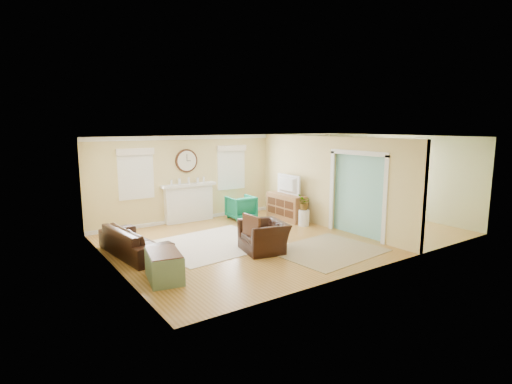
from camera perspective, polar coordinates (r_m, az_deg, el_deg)
floor at (r=10.78m, az=4.44°, el=-6.12°), size 9.00×9.00×0.00m
wall_back at (r=12.96m, az=-3.85°, el=2.39°), size 9.00×0.02×2.60m
wall_front at (r=8.43m, az=17.46°, el=-1.87°), size 9.00×0.02×2.60m
wall_left at (r=8.47m, az=-19.88°, el=-1.95°), size 0.02×6.00×2.60m
wall_right at (r=13.77m, az=19.25°, el=2.30°), size 0.02×6.00×2.60m
ceiling at (r=10.39m, az=4.62°, el=7.82°), size 9.00×6.00×0.02m
partition at (r=11.70m, az=9.42°, el=1.80°), size 0.17×6.00×2.60m
fireplace at (r=12.27m, az=-9.57°, el=-1.44°), size 1.70×0.30×1.17m
wall_clock at (r=12.18m, az=-9.90°, el=4.42°), size 0.70×0.07×0.70m
window_left at (r=11.62m, az=-16.81°, el=2.97°), size 1.05×0.13×1.42m
window_right at (r=12.90m, az=-3.57°, el=3.97°), size 1.05×0.13×1.42m
french_doors at (r=13.76m, az=19.10°, el=1.46°), size 0.06×1.70×2.20m
pendant at (r=12.52m, az=15.38°, el=5.97°), size 0.30×0.30×0.55m
rug_cream at (r=10.03m, az=-5.95°, el=-7.31°), size 3.00×2.66×0.01m
rug_jute at (r=9.58m, az=10.13°, el=-8.22°), size 2.55×2.16×0.01m
rug_grey at (r=13.14m, az=14.78°, el=-3.54°), size 2.36×2.95×0.01m
sofa at (r=9.49m, az=-16.96°, el=-6.70°), size 1.09×2.25×0.63m
eames_chair at (r=9.33m, az=1.13°, el=-6.36°), size 1.14×1.24×0.70m
green_chair at (r=12.52m, az=-2.15°, el=-2.20°), size 0.81×0.83×0.72m
trunk at (r=7.86m, az=-12.99°, el=-10.24°), size 0.77×1.06×0.55m
credenza at (r=12.43m, az=4.33°, el=-2.12°), size 0.49×1.44×0.80m
tv at (r=12.30m, az=4.30°, el=1.07°), size 0.14×1.05×0.60m
garden_stool at (r=11.74m, az=6.85°, el=-3.69°), size 0.32×0.32×0.46m
potted_plant at (r=11.65m, az=6.90°, el=-1.48°), size 0.55×0.55×0.46m
dining_table at (r=13.08m, az=14.83°, el=-2.26°), size 1.06×1.78×0.61m
dining_chair_n at (r=13.75m, az=11.82°, el=-0.32°), size 0.54×0.54×1.02m
dining_chair_s at (r=12.35m, az=18.93°, el=-1.80°), size 0.51×0.51×1.00m
dining_chair_w at (r=12.55m, az=13.51°, el=-1.57°), size 0.43×0.43×0.93m
dining_chair_e at (r=13.54m, az=17.19°, el=-0.73°), size 0.49×0.49×1.01m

